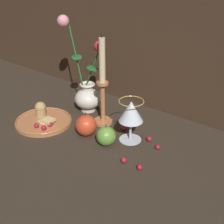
% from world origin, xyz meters
% --- Properties ---
extents(ground_plane, '(2.40, 2.40, 0.00)m').
position_xyz_m(ground_plane, '(0.00, 0.00, 0.00)').
color(ground_plane, '#33281E').
rests_on(ground_plane, ground).
extents(vase, '(0.20, 0.11, 0.37)m').
position_xyz_m(vase, '(-0.13, 0.11, 0.09)').
color(vase, silver).
rests_on(vase, ground_plane).
extents(plate_with_pastries, '(0.21, 0.21, 0.07)m').
position_xyz_m(plate_with_pastries, '(-0.19, -0.07, 0.01)').
color(plate_with_pastries, '#B77042').
rests_on(plate_with_pastries, ground_plane).
extents(wine_glass, '(0.08, 0.08, 0.15)m').
position_xyz_m(wine_glass, '(0.14, 0.03, 0.10)').
color(wine_glass, silver).
rests_on(wine_glass, ground_plane).
extents(candlestick, '(0.07, 0.07, 0.33)m').
position_xyz_m(candlestick, '(-0.01, 0.07, 0.14)').
color(candlestick, '#B77042').
rests_on(candlestick, ground_plane).
extents(apple_beside_vase, '(0.07, 0.07, 0.08)m').
position_xyz_m(apple_beside_vase, '(0.09, -0.04, 0.03)').
color(apple_beside_vase, '#669938').
rests_on(apple_beside_vase, ground_plane).
extents(apple_near_glass, '(0.08, 0.08, 0.09)m').
position_xyz_m(apple_near_glass, '(0.00, -0.04, 0.04)').
color(apple_near_glass, '#D14223').
rests_on(apple_near_glass, ground_plane).
extents(berry_near_plate, '(0.02, 0.02, 0.02)m').
position_xyz_m(berry_near_plate, '(0.20, -0.09, 0.01)').
color(berry_near_plate, '#AD192D').
rests_on(berry_near_plate, ground_plane).
extents(berry_front_center, '(0.02, 0.02, 0.02)m').
position_xyz_m(berry_front_center, '(0.26, -0.09, 0.01)').
color(berry_front_center, '#AD192D').
rests_on(berry_front_center, ground_plane).
extents(berry_by_glass_stem, '(0.02, 0.02, 0.02)m').
position_xyz_m(berry_by_glass_stem, '(0.25, 0.04, 0.01)').
color(berry_by_glass_stem, '#AD192D').
rests_on(berry_by_glass_stem, ground_plane).
extents(berry_under_candlestick, '(0.02, 0.02, 0.02)m').
position_xyz_m(berry_under_candlestick, '(0.09, 0.07, 0.01)').
color(berry_under_candlestick, '#AD192D').
rests_on(berry_under_candlestick, ground_plane).
extents(berry_far_right, '(0.02, 0.02, 0.02)m').
position_xyz_m(berry_far_right, '(0.20, 0.06, 0.01)').
color(berry_far_right, '#AD192D').
rests_on(berry_far_right, ground_plane).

